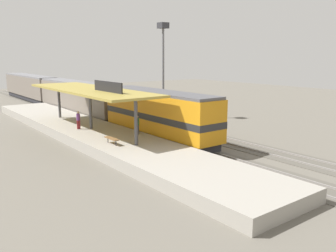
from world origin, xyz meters
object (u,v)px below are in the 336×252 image
Objects in this scene: locomotive at (159,115)px; light_mast at (163,50)px; person_waiting at (78,119)px; platform_bench at (112,139)px; passenger_carriage_rear at (30,87)px; person_walking at (137,124)px; passenger_carriage_front at (78,98)px.

light_mast reaches higher than locomotive.
locomotive is 7.70m from person_waiting.
platform_bench is 0.99× the size of person_waiting.
passenger_carriage_rear is 39.10m from person_walking.
locomotive is 0.72× the size of passenger_carriage_front.
passenger_carriage_rear is at bearing 90.00° from locomotive.
person_waiting is (-5.63, 5.23, -0.56)m from locomotive.
person_waiting is at bearing 119.92° from person_walking.
passenger_carriage_rear is at bearing 90.00° from passenger_carriage_front.
passenger_carriage_front reaches higher than person_walking.
light_mast is (7.80, -29.02, 6.08)m from passenger_carriage_rear.
passenger_carriage_front is at bearing 82.19° from person_walking.
platform_bench is 3.94m from person_walking.
platform_bench is at bearing -161.98° from locomotive.
light_mast is at bearing 44.15° from person_walking.
platform_bench is 19.44m from light_mast.
passenger_carriage_front reaches higher than platform_bench.
light_mast is 6.84× the size of person_walking.
locomotive is 1.23× the size of light_mast.
passenger_carriage_front is at bearing 90.00° from locomotive.
person_waiting is at bearing -99.52° from passenger_carriage_rear.
platform_bench is 0.12× the size of locomotive.
platform_bench is at bearing -92.97° from person_waiting.
light_mast is at bearing 18.75° from person_waiting.
locomotive is 8.44× the size of person_waiting.
person_walking is at bearing -175.14° from locomotive.
light_mast is at bearing 40.38° from platform_bench.
person_walking is at bearing -135.85° from light_mast.
passenger_carriage_front and passenger_carriage_rear have the same top height.
person_walking is at bearing -93.66° from passenger_carriage_rear.
light_mast is at bearing 51.44° from locomotive.
light_mast reaches higher than passenger_carriage_rear.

